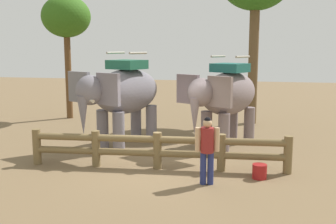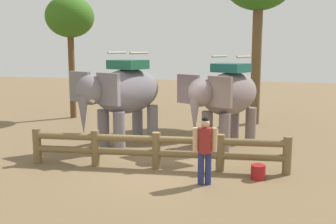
% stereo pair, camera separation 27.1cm
% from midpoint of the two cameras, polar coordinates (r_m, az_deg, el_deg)
% --- Properties ---
extents(ground_plane, '(60.00, 60.00, 0.00)m').
position_cam_midpoint_polar(ground_plane, '(11.81, -1.96, -7.71)').
color(ground_plane, brown).
extents(log_fence, '(7.41, 0.80, 1.05)m').
position_cam_midpoint_polar(log_fence, '(11.48, -2.19, -5.07)').
color(log_fence, brown).
rests_on(log_fence, ground).
extents(elephant_near_left, '(2.85, 3.87, 3.26)m').
position_cam_midpoint_polar(elephant_near_left, '(14.00, -6.97, 2.56)').
color(elephant_near_left, slate).
rests_on(elephant_near_left, ground).
extents(elephant_center, '(2.92, 3.66, 3.13)m').
position_cam_midpoint_polar(elephant_center, '(14.00, 7.58, 2.26)').
color(elephant_center, slate).
rests_on(elephant_center, ground).
extents(tourist_woman_in_black, '(0.60, 0.39, 1.72)m').
position_cam_midpoint_polar(tourist_woman_in_black, '(10.13, 4.78, -4.77)').
color(tourist_woman_in_black, navy).
rests_on(tourist_woman_in_black, ground).
extents(tree_back_center, '(2.29, 2.29, 5.80)m').
position_cam_midpoint_polar(tree_back_center, '(20.04, -14.55, 12.64)').
color(tree_back_center, brown).
rests_on(tree_back_center, ground).
extents(feed_bucket, '(0.38, 0.38, 0.38)m').
position_cam_midpoint_polar(feed_bucket, '(10.97, 12.09, -8.20)').
color(feed_bucket, maroon).
rests_on(feed_bucket, ground).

